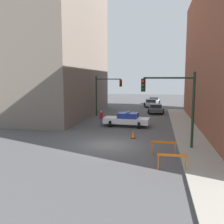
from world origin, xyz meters
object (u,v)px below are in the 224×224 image
Objects in this scene: police_car at (127,119)px; parked_car_far at (154,100)px; traffic_cone at (133,134)px; traffic_light_near at (176,98)px; traffic_light_far at (105,90)px; pedestrian_crossing at (101,118)px; parked_car_mid at (151,103)px; parked_car_near at (156,108)px; barrier_front at (172,159)px; barrier_mid at (164,145)px.

parked_car_far is (2.30, 23.52, -0.05)m from police_car.
traffic_cone is (1.19, -5.04, -0.41)m from police_car.
traffic_light_near is 1.00× the size of traffic_light_far.
pedestrian_crossing is 2.53× the size of traffic_cone.
pedestrian_crossing is at bearing -108.31° from parked_car_mid.
traffic_light_near is 9.12m from police_car.
parked_car_far is at bearing -0.98° from police_car.
traffic_light_far is 1.21× the size of parked_car_near.
parked_car_mid is at bearing -1.06° from police_car.
police_car is at bearing 108.41° from barrier_front.
police_car is at bearing -93.23° from parked_car_far.
parked_car_near is (-1.50, 18.00, -2.86)m from traffic_light_near.
traffic_light_far is at bearing 112.81° from barrier_front.
barrier_mid is at bearing 98.05° from barrier_front.
parked_car_near is 22.37m from barrier_front.
parked_car_mid is at bearing 94.06° from barrier_front.
pedestrian_crossing is (-4.82, -24.20, 0.19)m from parked_car_far.
traffic_light_near is 1.21× the size of parked_car_near.
parked_car_near and parked_car_mid have the same top height.
parked_car_near is 7.87m from parked_car_mid.
traffic_light_far is 13.43m from parked_car_mid.
barrier_front is 2.44× the size of traffic_cone.
barrier_front is (1.13, -22.34, -0.06)m from parked_car_near.
traffic_light_far is 17.37m from barrier_mid.
barrier_mid is at bearing -105.46° from pedestrian_crossing.
parked_car_mid and parked_car_far have the same top height.
pedestrian_crossing is (-5.35, -11.16, 0.19)m from parked_car_near.
traffic_light_near is 3.25× the size of barrier_front.
parked_car_near is 15.61m from traffic_cone.
barrier_mid is at bearing -154.16° from police_car.
traffic_light_near is 5.13m from traffic_cone.
parked_car_near is 0.97× the size of parked_car_mid.
traffic_light_far is 18.39m from parked_car_far.
parked_car_far is at bearing 93.73° from traffic_light_near.
police_car reaches higher than parked_car_near.
pedestrian_crossing is at bearing 125.63° from barrier_mid.
parked_car_near reaches higher than barrier_mid.
pedestrian_crossing is (-2.52, -0.68, 0.14)m from police_car.
barrier_front is at bearing -91.38° from parked_car_mid.
barrier_front is 1.00× the size of barrier_mid.
traffic_light_near reaches higher than police_car.
traffic_light_far is 12.77m from traffic_cone.
parked_car_mid is at bearing 26.03° from pedestrian_crossing.
traffic_cone is at bearing -100.72° from pedestrian_crossing.
traffic_cone is (4.90, -11.39, -3.08)m from traffic_light_far.
police_car is 1.09× the size of parked_car_mid.
barrier_mid is (-0.38, 2.69, 0.00)m from barrier_front.
barrier_mid is 4.79m from traffic_cone.
parked_car_far reaches higher than traffic_cone.
traffic_light_near is 5.25m from barrier_front.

